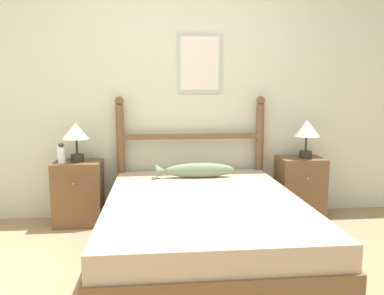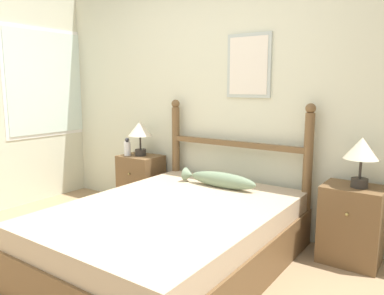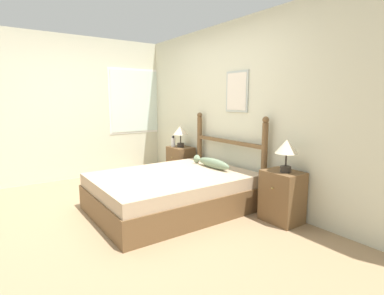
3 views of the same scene
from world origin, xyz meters
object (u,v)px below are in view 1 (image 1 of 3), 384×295
at_px(nightstand_right, 300,187).
at_px(bed, 203,227).
at_px(fish_pillow, 195,170).
at_px(bottle, 62,154).
at_px(nightstand_left, 79,193).
at_px(table_lamp_left, 76,133).
at_px(table_lamp_right, 307,131).

bearing_deg(nightstand_right, bed, -142.62).
bearing_deg(fish_pillow, bottle, 174.78).
distance_m(nightstand_left, nightstand_right, 2.21).
xyz_separation_m(bed, nightstand_right, (1.10, 0.84, 0.07)).
height_order(nightstand_left, bottle, bottle).
relative_size(nightstand_left, table_lamp_left, 1.60).
height_order(table_lamp_right, fish_pillow, table_lamp_right).
bearing_deg(table_lamp_left, nightstand_left, -177.20).
bearing_deg(nightstand_left, bed, -37.38).
xyz_separation_m(nightstand_left, table_lamp_right, (2.25, -0.01, 0.58)).
bearing_deg(nightstand_left, nightstand_right, 0.00).
bearing_deg(bed, table_lamp_left, 142.56).
bearing_deg(nightstand_left, table_lamp_right, -0.35).
height_order(bed, nightstand_left, nightstand_left).
bearing_deg(table_lamp_left, fish_pillow, -9.60).
height_order(bed, fish_pillow, fish_pillow).
bearing_deg(table_lamp_left, bottle, -149.20).
distance_m(nightstand_left, bottle, 0.42).
bearing_deg(bottle, nightstand_right, 1.84).
height_order(bed, nightstand_right, nightstand_right).
distance_m(nightstand_left, table_lamp_right, 2.32).
relative_size(nightstand_left, nightstand_right, 1.00).
distance_m(bed, fish_pillow, 0.72).
relative_size(bed, bottle, 10.27).
bearing_deg(table_lamp_left, nightstand_right, -0.00).
relative_size(bed, nightstand_left, 3.28).
bearing_deg(table_lamp_left, bed, -37.44).
distance_m(table_lamp_left, fish_pillow, 1.18).
height_order(bed, table_lamp_left, table_lamp_left).
bearing_deg(fish_pillow, table_lamp_left, 170.40).
bearing_deg(nightstand_right, bottle, -178.16).
relative_size(nightstand_right, table_lamp_right, 1.60).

